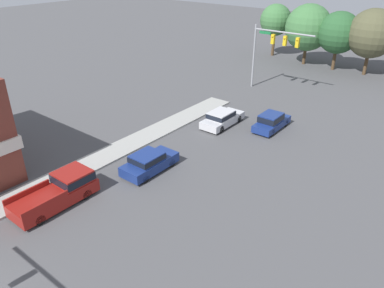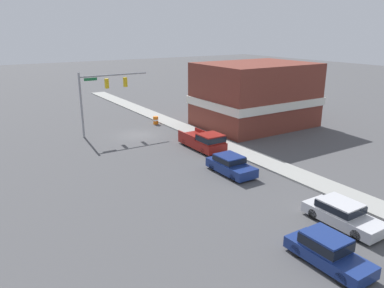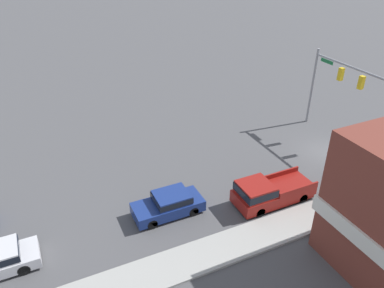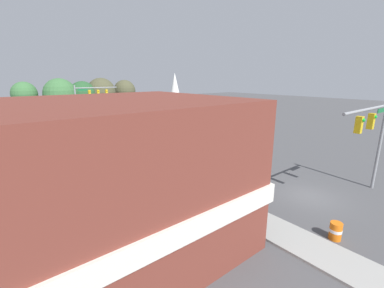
# 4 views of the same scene
# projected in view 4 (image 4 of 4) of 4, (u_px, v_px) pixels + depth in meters

# --- Properties ---
(ground_plane) EXTENTS (200.00, 200.00, 0.00)m
(ground_plane) POSITION_uv_depth(u_px,v_px,m) (309.00, 197.00, 18.68)
(ground_plane) COLOR #4C4C4F
(sidewalk_curb) EXTENTS (2.40, 60.00, 0.14)m
(sidewalk_curb) POSITION_uv_depth(u_px,v_px,m) (262.00, 223.00, 15.18)
(sidewalk_curb) COLOR #9E9E99
(sidewalk_curb) RESTS_ON ground
(near_signal_assembly) EXTENTS (7.73, 0.49, 6.96)m
(near_signal_assembly) POSITION_uv_depth(u_px,v_px,m) (372.00, 128.00, 17.46)
(near_signal_assembly) COLOR gray
(near_signal_assembly) RESTS_ON ground
(far_signal_assembly) EXTENTS (7.10, 0.49, 7.28)m
(far_signal_assembly) POSITION_uv_depth(u_px,v_px,m) (90.00, 97.00, 42.75)
(far_signal_assembly) COLOR gray
(far_signal_assembly) RESTS_ON ground
(car_lead) EXTENTS (1.94, 4.46, 1.49)m
(car_lead) POSITION_uv_depth(u_px,v_px,m) (176.00, 148.00, 28.50)
(car_lead) COLOR black
(car_lead) RESTS_ON ground
(car_oncoming) EXTENTS (1.76, 4.38, 1.53)m
(car_oncoming) POSITION_uv_depth(u_px,v_px,m) (149.00, 128.00, 39.88)
(car_oncoming) COLOR black
(car_oncoming) RESTS_ON ground
(car_second_ahead) EXTENTS (1.92, 4.77, 1.43)m
(car_second_ahead) POSITION_uv_depth(u_px,v_px,m) (131.00, 134.00, 35.87)
(car_second_ahead) COLOR black
(car_second_ahead) RESTS_ON ground
(pickup_truck_parked) EXTENTS (2.15, 5.47, 1.78)m
(pickup_truck_parked) POSITION_uv_depth(u_px,v_px,m) (201.00, 165.00, 22.69)
(pickup_truck_parked) COLOR black
(pickup_truck_parked) RESTS_ON ground
(construction_barrel) EXTENTS (0.64, 0.64, 0.97)m
(construction_barrel) POSITION_uv_depth(u_px,v_px,m) (336.00, 231.00, 13.64)
(construction_barrel) COLOR orange
(construction_barrel) RESTS_ON ground
(corner_brick_building) EXTENTS (13.16, 10.01, 7.45)m
(corner_brick_building) POSITION_uv_depth(u_px,v_px,m) (99.00, 183.00, 11.87)
(corner_brick_building) COLOR brown
(corner_brick_building) RESTS_ON ground
(church_steeple) EXTENTS (2.34, 2.34, 9.51)m
(church_steeple) POSITION_uv_depth(u_px,v_px,m) (175.00, 94.00, 57.30)
(church_steeple) COLOR white
(church_steeple) RESTS_ON ground
(backdrop_tree_left_far) EXTENTS (4.67, 4.67, 7.71)m
(backdrop_tree_left_far) POSITION_uv_depth(u_px,v_px,m) (24.00, 94.00, 49.63)
(backdrop_tree_left_far) COLOR #4C3823
(backdrop_tree_left_far) RESTS_ON ground
(backdrop_tree_left_mid) EXTENTS (6.38, 6.38, 8.33)m
(backdrop_tree_left_mid) POSITION_uv_depth(u_px,v_px,m) (60.00, 94.00, 51.99)
(backdrop_tree_left_mid) COLOR #4C3823
(backdrop_tree_left_mid) RESTS_ON ground
(backdrop_tree_center) EXTENTS (5.50, 5.50, 7.74)m
(backdrop_tree_center) POSITION_uv_depth(u_px,v_px,m) (83.00, 94.00, 54.51)
(backdrop_tree_center) COLOR #4C3823
(backdrop_tree_center) RESTS_ON ground
(backdrop_tree_right_mid) EXTENTS (6.16, 6.16, 8.41)m
(backdrop_tree_right_mid) POSITION_uv_depth(u_px,v_px,m) (101.00, 92.00, 57.11)
(backdrop_tree_right_mid) COLOR #4C3823
(backdrop_tree_right_mid) RESTS_ON ground
(backdrop_tree_right_far) EXTENTS (5.16, 5.16, 7.93)m
(backdrop_tree_right_far) POSITION_uv_depth(u_px,v_px,m) (125.00, 91.00, 62.31)
(backdrop_tree_right_far) COLOR #4C3823
(backdrop_tree_right_far) RESTS_ON ground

